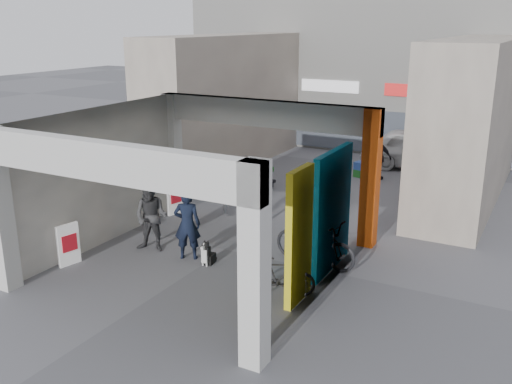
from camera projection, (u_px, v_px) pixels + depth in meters
The scene contains 21 objects.
ground at pixel (226, 250), 14.26m from camera, with size 90.00×90.00×0.00m, color #5B5B60.
arcade_canopy at pixel (226, 171), 12.66m from camera, with size 6.40×6.45×6.40m.
far_building at pixel (391, 56), 24.89m from camera, with size 18.00×4.08×8.00m.
plaza_bldg_left at pixel (226, 102), 21.90m from camera, with size 2.00×9.00×5.00m, color #B2A694.
plaza_bldg_right at pixel (472, 121), 17.80m from camera, with size 2.00×9.00×5.00m, color #B2A694.
bollard_left at pixel (225, 200), 16.81m from camera, with size 0.09×0.09×0.85m, color #95989E.
bollard_center at pixel (270, 205), 16.32m from camera, with size 0.09×0.09×0.87m, color #95989E.
bollard_right at pixel (322, 213), 15.47m from camera, with size 0.09×0.09×0.96m, color #95989E.
advert_board_near at pixel (69, 244), 13.25m from camera, with size 0.20×0.55×1.00m.
advert_board_far at pixel (175, 198), 16.76m from camera, with size 0.21×0.55×1.00m.
cafe_set at pixel (246, 185), 18.77m from camera, with size 1.40×1.13×0.85m.
produce_stand at pixel (259, 179), 19.54m from camera, with size 1.06×0.58×0.70m.
crate_stack at pixel (361, 170), 20.80m from camera, with size 0.52×0.45×0.56m.
border_collie at pixel (207, 255), 13.34m from camera, with size 0.23×0.45×0.62m.
man_with_dog at pixel (187, 224), 13.51m from camera, with size 0.63×0.41×1.73m, color black.
man_back_turned at pixel (151, 217), 13.97m from camera, with size 0.86×0.67×1.77m, color #373739.
man_elderly at pixel (312, 201), 15.29m from camera, with size 0.84×0.55×1.73m, color #5374A1.
man_crates at pixel (379, 157), 20.33m from camera, with size 0.96×0.40×1.63m, color black.
bicycle_front at pixel (315, 242), 13.24m from camera, with size 0.74×2.11×1.11m, color black.
bicycle_rear at pixel (280, 277), 11.72m from camera, with size 0.41×1.47×0.88m, color black.
white_van at pixel (421, 149), 21.93m from camera, with size 1.81×4.49×1.53m, color silver.
Camera 1 is at (6.96, -11.28, 5.50)m, focal length 40.00 mm.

